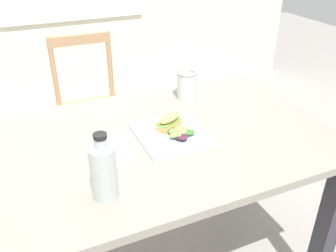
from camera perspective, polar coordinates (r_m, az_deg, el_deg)
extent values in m
cube|color=gray|center=(1.34, -2.31, -2.41)|extent=(1.36, 0.84, 0.03)
cube|color=#2D2D33|center=(1.65, 23.85, -14.55)|extent=(0.07, 0.07, 0.71)
cube|color=#2D2D33|center=(2.05, 10.16, -2.84)|extent=(0.07, 0.07, 0.71)
cylinder|color=tan|center=(2.16, -14.71, -6.01)|extent=(0.03, 0.03, 0.43)
cylinder|color=tan|center=(2.21, -6.03, -4.24)|extent=(0.03, 0.03, 0.43)
cylinder|color=tan|center=(2.45, -16.00, -1.70)|extent=(0.03, 0.03, 0.43)
cylinder|color=tan|center=(2.49, -8.32, -0.22)|extent=(0.03, 0.03, 0.43)
cube|color=tan|center=(2.21, -11.83, 2.02)|extent=(0.41, 0.41, 0.02)
cylinder|color=tan|center=(2.27, -17.56, 8.09)|extent=(0.03, 0.03, 0.42)
cylinder|color=tan|center=(2.32, -9.17, 9.50)|extent=(0.03, 0.03, 0.42)
cube|color=tan|center=(2.24, -13.87, 13.14)|extent=(0.36, 0.04, 0.06)
cube|color=silver|center=(1.35, 0.69, -1.32)|extent=(0.26, 0.26, 0.01)
cube|color=tan|center=(1.37, 0.29, 0.07)|extent=(0.11, 0.09, 0.02)
cube|color=#84A84C|center=(1.37, 0.09, 0.73)|extent=(0.11, 0.09, 0.01)
ellipsoid|color=tan|center=(1.36, 0.29, 1.29)|extent=(0.11, 0.09, 0.02)
ellipsoid|color=#6B9E47|center=(1.32, 1.79, -1.49)|extent=(0.04, 0.06, 0.01)
ellipsoid|color=#4C2338|center=(1.30, 2.01, -1.84)|extent=(0.05, 0.06, 0.01)
ellipsoid|color=#84A84C|center=(1.32, 1.98, -0.69)|extent=(0.05, 0.07, 0.02)
ellipsoid|color=#84A84C|center=(1.30, 1.42, -1.33)|extent=(0.06, 0.03, 0.02)
ellipsoid|color=#6B9E47|center=(1.32, 2.34, -0.90)|extent=(0.06, 0.06, 0.01)
ellipsoid|color=#6B9E47|center=(1.31, 1.50, -1.10)|extent=(0.03, 0.06, 0.02)
ellipsoid|color=#84A84C|center=(1.32, 2.42, -0.61)|extent=(0.06, 0.06, 0.02)
ellipsoid|color=#6B9E47|center=(1.33, 1.04, -0.86)|extent=(0.05, 0.04, 0.02)
ellipsoid|color=#3D7033|center=(1.33, 3.03, -0.97)|extent=(0.07, 0.06, 0.01)
ellipsoid|color=#4C2338|center=(1.30, 2.16, -1.71)|extent=(0.06, 0.06, 0.02)
cube|color=silver|center=(1.29, -8.84, -3.42)|extent=(0.12, 0.21, 0.00)
cube|color=silver|center=(1.27, -8.43, -3.75)|extent=(0.03, 0.14, 0.00)
cube|color=silver|center=(1.34, -10.10, -1.91)|extent=(0.03, 0.05, 0.00)
cube|color=#38383D|center=(1.35, -9.91, -1.62)|extent=(0.01, 0.03, 0.00)
cube|color=#38383D|center=(1.35, -10.22, -1.71)|extent=(0.01, 0.03, 0.00)
cube|color=#38383D|center=(1.34, -10.53, -1.80)|extent=(0.01, 0.03, 0.00)
cylinder|color=black|center=(1.05, -9.99, -8.33)|extent=(0.07, 0.07, 0.11)
cylinder|color=#B2BCB7|center=(1.04, -10.11, -7.26)|extent=(0.08, 0.08, 0.16)
cylinder|color=#B2BCB7|center=(0.98, -10.60, -2.67)|extent=(0.03, 0.03, 0.03)
cylinder|color=black|center=(0.97, -10.72, -1.57)|extent=(0.04, 0.04, 0.01)
cylinder|color=#C67528|center=(1.63, 2.99, 5.96)|extent=(0.08, 0.08, 0.09)
cylinder|color=silver|center=(1.63, 3.00, 6.33)|extent=(0.09, 0.09, 0.11)
torus|color=#B7B29E|center=(1.60, 3.06, 8.41)|extent=(0.09, 0.09, 0.01)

